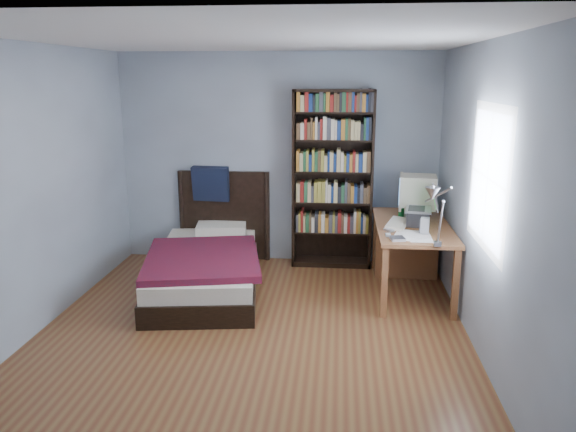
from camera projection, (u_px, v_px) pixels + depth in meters
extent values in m
plane|color=brown|center=(253.00, 332.00, 5.00)|extent=(4.20, 4.20, 0.00)
plane|color=white|center=(248.00, 39.00, 4.39)|extent=(4.20, 4.20, 0.00)
cube|color=#A5B4C1|center=(278.00, 159.00, 6.72)|extent=(3.80, 0.04, 2.50)
cube|color=#A5B4C1|center=(181.00, 285.00, 2.67)|extent=(3.80, 0.04, 2.50)
cube|color=#A5B4C1|center=(34.00, 191.00, 4.87)|extent=(0.04, 4.20, 2.50)
cube|color=#A5B4C1|center=(483.00, 199.00, 4.52)|extent=(0.04, 4.20, 2.50)
cube|color=white|center=(489.00, 178.00, 4.33)|extent=(0.01, 1.14, 1.14)
cube|color=white|center=(488.00, 178.00, 4.33)|extent=(0.01, 1.00, 1.00)
cube|color=brown|center=(413.00, 226.00, 5.80)|extent=(0.75, 1.51, 0.04)
cube|color=brown|center=(384.00, 282.00, 5.23)|extent=(0.06, 0.06, 0.69)
cube|color=brown|center=(455.00, 285.00, 5.18)|extent=(0.06, 0.06, 0.69)
cube|color=brown|center=(376.00, 240.00, 6.60)|extent=(0.06, 0.06, 0.69)
cube|color=brown|center=(432.00, 241.00, 6.54)|extent=(0.06, 0.06, 0.69)
cube|color=brown|center=(405.00, 245.00, 6.40)|extent=(0.69, 0.40, 0.68)
cube|color=beige|center=(414.00, 214.00, 6.18)|extent=(0.26, 0.23, 0.03)
cylinder|color=beige|center=(415.00, 210.00, 6.17)|extent=(0.09, 0.09, 0.06)
cube|color=beige|center=(418.00, 192.00, 6.12)|extent=(0.41, 0.39, 0.36)
cube|color=beige|center=(401.00, 191.00, 6.13)|extent=(0.07, 0.37, 0.37)
cube|color=#4385F3|center=(400.00, 191.00, 6.14)|extent=(0.04, 0.28, 0.24)
cube|color=#2D2D30|center=(418.00, 218.00, 5.75)|extent=(0.27, 0.30, 0.15)
cube|color=#B2B2B7|center=(419.00, 209.00, 5.72)|extent=(0.31, 0.37, 0.02)
cube|color=#2D2D30|center=(417.00, 208.00, 5.72)|extent=(0.20, 0.29, 0.00)
cube|color=#B2B2B7|center=(435.00, 198.00, 5.68)|extent=(0.13, 0.35, 0.24)
cube|color=#0CBF26|center=(434.00, 198.00, 5.68)|extent=(0.10, 0.28, 0.19)
cube|color=#99999E|center=(438.00, 244.00, 5.04)|extent=(0.06, 0.05, 0.04)
cylinder|color=#99999E|center=(440.00, 222.00, 4.93)|extent=(0.02, 0.15, 0.40)
cylinder|color=#99999E|center=(438.00, 195.00, 4.65)|extent=(0.17, 0.33, 0.20)
cone|color=#99999E|center=(432.00, 194.00, 4.49)|extent=(0.12, 0.12, 0.10)
cube|color=beige|center=(398.00, 224.00, 5.75)|extent=(0.30, 0.50, 0.05)
cube|color=gray|center=(425.00, 226.00, 5.41)|extent=(0.10, 0.10, 0.16)
cylinder|color=#073711|center=(401.00, 213.00, 6.04)|extent=(0.06, 0.06, 0.11)
ellipsoid|color=silver|center=(406.00, 215.00, 6.10)|extent=(0.06, 0.11, 0.04)
cube|color=#B2B2B7|center=(389.00, 230.00, 5.53)|extent=(0.11, 0.12, 0.02)
cube|color=gray|center=(388.00, 235.00, 5.36)|extent=(0.05, 0.09, 0.02)
cube|color=gray|center=(397.00, 239.00, 5.23)|extent=(0.15, 0.15, 0.03)
cube|color=black|center=(294.00, 179.00, 6.60)|extent=(0.03, 0.30, 2.08)
cube|color=black|center=(371.00, 181.00, 6.52)|extent=(0.03, 0.30, 2.08)
cube|color=black|center=(334.00, 90.00, 6.31)|extent=(0.93, 0.30, 0.03)
cube|color=black|center=(331.00, 262.00, 6.80)|extent=(0.93, 0.30, 0.06)
cube|color=black|center=(333.00, 178.00, 6.70)|extent=(0.93, 0.02, 2.08)
cube|color=olive|center=(333.00, 178.00, 6.53)|extent=(0.85, 0.22, 1.88)
cube|color=black|center=(207.00, 277.00, 6.04)|extent=(1.35, 2.25, 0.22)
cube|color=beige|center=(206.00, 261.00, 6.00)|extent=(1.30, 2.19, 0.16)
cube|color=maroon|center=(202.00, 259.00, 5.71)|extent=(1.38, 1.58, 0.07)
cube|color=beige|center=(221.00, 229.00, 6.75)|extent=(0.63, 0.45, 0.12)
cube|color=black|center=(224.00, 215.00, 6.91)|extent=(1.12, 0.05, 1.10)
cylinder|color=black|center=(182.00, 215.00, 6.94)|extent=(0.06, 0.06, 1.10)
cylinder|color=black|center=(267.00, 217.00, 6.85)|extent=(0.06, 0.06, 1.10)
cube|color=black|center=(211.00, 184.00, 6.80)|extent=(0.46, 0.20, 0.43)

